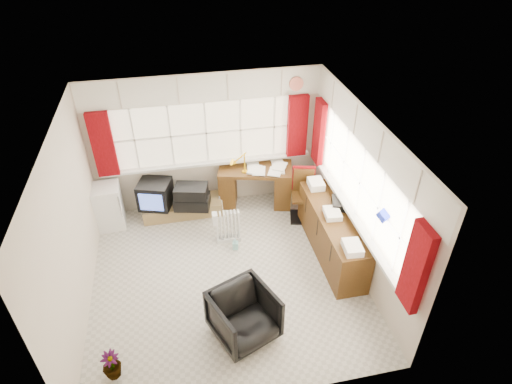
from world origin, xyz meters
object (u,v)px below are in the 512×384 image
Objects in this scene: office_chair at (244,316)px; radiator at (228,229)px; desk_lamp at (244,158)px; task_chair at (303,191)px; tv_bench at (183,207)px; desk at (255,183)px; crt_tv at (155,194)px; credenza at (331,233)px; mini_fridge at (108,206)px.

radiator is at bearing 65.07° from office_chair.
desk_lamp is 2.91m from office_chair.
office_chair is 1.31× the size of radiator.
tv_bench is at bearing 167.03° from task_chair.
desk is 2.97m from office_chair.
crt_tv reaches higher than radiator.
desk_lamp is 0.70× the size of radiator.
task_chair is 1.63× the size of radiator.
tv_bench is (-0.62, 2.80, -0.23)m from office_chair.
credenza is at bearing -60.46° from desk.
crt_tv is at bearing 4.64° from mini_fridge.
credenza is 3.03× the size of crt_tv.
task_chair reaches higher than desk.
task_chair reaches higher than office_chair.
radiator is 1.16m from tv_bench.
credenza is (1.57, -0.61, 0.15)m from radiator.
credenza is 3.11m from crt_tv.
crt_tv is (-1.06, 2.79, 0.14)m from office_chair.
desk_lamp reaches higher than desk.
mini_fridge reaches higher than office_chair.
radiator is at bearing -38.27° from crt_tv.
task_chair is (0.74, -0.57, 0.09)m from desk.
tv_bench is at bearing 0.85° from crt_tv.
desk_lamp is at bearing 154.10° from task_chair.
radiator is at bearing -52.26° from tv_bench.
mini_fridge is at bearing 102.01° from office_chair.
task_chair reaches higher than radiator.
tv_bench is (-2.28, 1.52, -0.26)m from credenza.
task_chair is (0.96, -0.46, -0.53)m from desk_lamp.
office_chair is 1.18× the size of crt_tv.
task_chair is 0.69× the size of tv_bench.
task_chair is at bearing 34.72° from office_chair.
desk is at bearing 25.48° from desk_lamp.
crt_tv is (-1.15, 0.90, 0.25)m from radiator.
radiator is 2.13m from mini_fridge.
desk reaches higher than crt_tv.
desk is 0.72× the size of credenza.
desk is 2.63m from mini_fridge.
office_chair is at bearing -77.44° from tv_bench.
credenza is at bearing -53.17° from desk_lamp.
credenza is at bearing -21.17° from radiator.
task_chair is 1.21× the size of mini_fridge.
task_chair is 2.20m from tv_bench.
tv_bench is 2.12× the size of crt_tv.
office_chair is 2.99m from crt_tv.
desk_lamp is 0.43× the size of task_chair.
desk reaches higher than office_chair.
desk is 2.17× the size of crt_tv.
credenza reaches higher than office_chair.
desk_lamp is 0.53× the size of office_chair.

